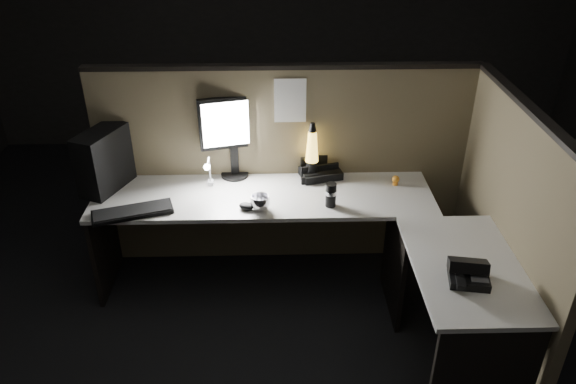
{
  "coord_description": "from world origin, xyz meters",
  "views": [
    {
      "loc": [
        -0.07,
        -2.67,
        2.66
      ],
      "look_at": [
        0.01,
        0.35,
        0.9
      ],
      "focal_mm": 35.0,
      "sensor_mm": 36.0,
      "label": 1
    }
  ],
  "objects_px": {
    "monitor": "(232,129)",
    "desk_phone": "(468,273)",
    "pc_tower": "(104,160)",
    "keyboard": "(133,212)",
    "lava_lamp": "(312,155)"
  },
  "relations": [
    {
      "from": "lava_lamp",
      "to": "desk_phone",
      "type": "bearing_deg",
      "value": -56.83
    },
    {
      "from": "pc_tower",
      "to": "desk_phone",
      "type": "distance_m",
      "value": 2.43
    },
    {
      "from": "desk_phone",
      "to": "lava_lamp",
      "type": "bearing_deg",
      "value": 133.27
    },
    {
      "from": "pc_tower",
      "to": "keyboard",
      "type": "xyz_separation_m",
      "value": [
        0.24,
        -0.35,
        -0.2
      ]
    },
    {
      "from": "monitor",
      "to": "desk_phone",
      "type": "xyz_separation_m",
      "value": [
        1.31,
        -1.22,
        -0.31
      ]
    },
    {
      "from": "pc_tower",
      "to": "monitor",
      "type": "xyz_separation_m",
      "value": [
        0.86,
        0.16,
        0.14
      ]
    },
    {
      "from": "lava_lamp",
      "to": "keyboard",
      "type": "bearing_deg",
      "value": -158.96
    },
    {
      "from": "monitor",
      "to": "pc_tower",
      "type": "bearing_deg",
      "value": 177.21
    },
    {
      "from": "monitor",
      "to": "keyboard",
      "type": "bearing_deg",
      "value": -154.42
    },
    {
      "from": "monitor",
      "to": "keyboard",
      "type": "distance_m",
      "value": 0.88
    },
    {
      "from": "pc_tower",
      "to": "monitor",
      "type": "distance_m",
      "value": 0.89
    },
    {
      "from": "keyboard",
      "to": "lava_lamp",
      "type": "height_order",
      "value": "lava_lamp"
    },
    {
      "from": "pc_tower",
      "to": "monitor",
      "type": "height_order",
      "value": "monitor"
    },
    {
      "from": "monitor",
      "to": "desk_phone",
      "type": "bearing_deg",
      "value": -56.44
    },
    {
      "from": "monitor",
      "to": "desk_phone",
      "type": "height_order",
      "value": "monitor"
    }
  ]
}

